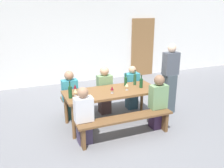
{
  "coord_description": "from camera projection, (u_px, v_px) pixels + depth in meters",
  "views": [
    {
      "loc": [
        -1.79,
        -4.41,
        2.42
      ],
      "look_at": [
        0.0,
        0.0,
        0.9
      ],
      "focal_mm": 37.85,
      "sensor_mm": 36.0,
      "label": 1
    }
  ],
  "objects": [
    {
      "name": "ground_plane",
      "position": [
        112.0,
        122.0,
        5.27
      ],
      "size": [
        24.0,
        24.0,
        0.0
      ],
      "primitive_type": "plane",
      "color": "slate"
    },
    {
      "name": "seated_guest_near_1",
      "position": [
        158.0,
        103.0,
        4.89
      ],
      "size": [
        0.36,
        0.24,
        1.16
      ],
      "rotation": [
        0.0,
        0.0,
        1.57
      ],
      "color": "#3C2647",
      "rests_on": "ground"
    },
    {
      "name": "back_wall",
      "position": [
        73.0,
        35.0,
        7.78
      ],
      "size": [
        14.0,
        0.2,
        3.2
      ],
      "primitive_type": "cube",
      "color": "white",
      "rests_on": "ground"
    },
    {
      "name": "wine_bottle_2",
      "position": [
        70.0,
        92.0,
        4.59
      ],
      "size": [
        0.07,
        0.07,
        0.34
      ],
      "color": "#194723",
      "rests_on": "tasting_table"
    },
    {
      "name": "wine_glass_2",
      "position": [
        80.0,
        94.0,
        4.5
      ],
      "size": [
        0.07,
        0.07,
        0.17
      ],
      "color": "silver",
      "rests_on": "tasting_table"
    },
    {
      "name": "bench_far",
      "position": [
        101.0,
        97.0,
        5.79
      ],
      "size": [
        1.93,
        0.3,
        0.45
      ],
      "color": "brown",
      "rests_on": "ground"
    },
    {
      "name": "wine_bottle_3",
      "position": [
        126.0,
        81.0,
        5.32
      ],
      "size": [
        0.07,
        0.07,
        0.3
      ],
      "color": "#194723",
      "rests_on": "tasting_table"
    },
    {
      "name": "wine_glass_0",
      "position": [
        75.0,
        91.0,
        4.72
      ],
      "size": [
        0.08,
        0.08,
        0.15
      ],
      "color": "silver",
      "rests_on": "tasting_table"
    },
    {
      "name": "seated_guest_far_1",
      "position": [
        105.0,
        91.0,
        5.61
      ],
      "size": [
        0.35,
        0.24,
        1.15
      ],
      "rotation": [
        0.0,
        0.0,
        -1.57
      ],
      "color": "#503835",
      "rests_on": "ground"
    },
    {
      "name": "seated_guest_near_0",
      "position": [
        84.0,
        117.0,
        4.33
      ],
      "size": [
        0.34,
        0.24,
        1.1
      ],
      "rotation": [
        0.0,
        0.0,
        1.57
      ],
      "color": "#4A3E5D",
      "rests_on": "ground"
    },
    {
      "name": "tasting_table",
      "position": [
        112.0,
        94.0,
        5.06
      ],
      "size": [
        2.03,
        0.83,
        0.75
      ],
      "color": "brown",
      "rests_on": "ground"
    },
    {
      "name": "wine_glass_1",
      "position": [
        127.0,
        85.0,
        5.05
      ],
      "size": [
        0.08,
        0.08,
        0.16
      ],
      "color": "silver",
      "rests_on": "tasting_table"
    },
    {
      "name": "bench_near",
      "position": [
        126.0,
        121.0,
        4.53
      ],
      "size": [
        1.93,
        0.3,
        0.45
      ],
      "color": "brown",
      "rests_on": "ground"
    },
    {
      "name": "wooden_door",
      "position": [
        143.0,
        48.0,
        8.74
      ],
      "size": [
        0.9,
        0.06,
        2.1
      ],
      "primitive_type": "cube",
      "color": "olive",
      "rests_on": "ground"
    },
    {
      "name": "seated_guest_far_2",
      "position": [
        132.0,
        89.0,
        5.88
      ],
      "size": [
        0.34,
        0.24,
        1.1
      ],
      "rotation": [
        0.0,
        0.0,
        -1.57
      ],
      "color": "#325365",
      "rests_on": "ground"
    },
    {
      "name": "wine_bottle_0",
      "position": [
        135.0,
        79.0,
        5.39
      ],
      "size": [
        0.07,
        0.07,
        0.35
      ],
      "color": "#234C2D",
      "rests_on": "tasting_table"
    },
    {
      "name": "standing_host",
      "position": [
        170.0,
        80.0,
        5.58
      ],
      "size": [
        0.36,
        0.24,
        1.67
      ],
      "rotation": [
        0.0,
        0.0,
        3.14
      ],
      "color": "#414C53",
      "rests_on": "ground"
    },
    {
      "name": "wine_glass_4",
      "position": [
        75.0,
        87.0,
        4.9
      ],
      "size": [
        0.07,
        0.07,
        0.18
      ],
      "color": "silver",
      "rests_on": "tasting_table"
    },
    {
      "name": "seated_guest_far_0",
      "position": [
        70.0,
        96.0,
        5.32
      ],
      "size": [
        0.34,
        0.24,
        1.13
      ],
      "rotation": [
        0.0,
        0.0,
        -1.57
      ],
      "color": "#27504B",
      "rests_on": "ground"
    },
    {
      "name": "wine_glass_3",
      "position": [
        112.0,
        88.0,
        4.86
      ],
      "size": [
        0.07,
        0.07,
        0.15
      ],
      "color": "silver",
      "rests_on": "tasting_table"
    },
    {
      "name": "wine_bottle_1",
      "position": [
        141.0,
        83.0,
        5.2
      ],
      "size": [
        0.07,
        0.07,
        0.29
      ],
      "color": "#194723",
      "rests_on": "tasting_table"
    }
  ]
}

